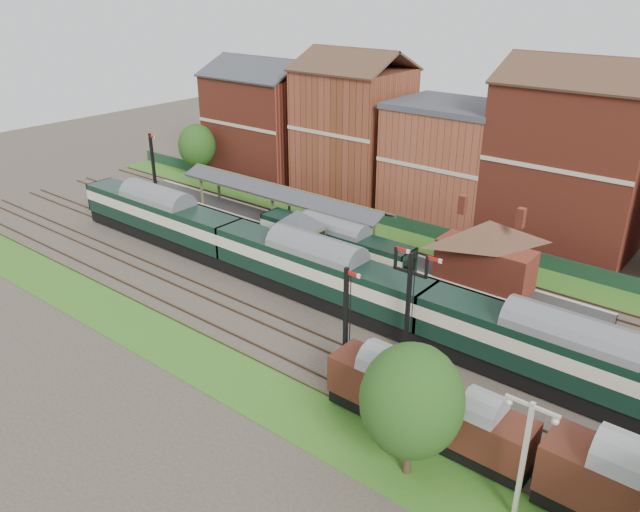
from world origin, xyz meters
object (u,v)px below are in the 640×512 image
Objects in this scene: signal_box at (298,239)px; semaphore_bracket at (409,298)px; dmu_train at (316,270)px; goods_van_a at (381,385)px; platform_railcar at (334,243)px.

signal_box is 0.73× the size of semaphore_bracket.
signal_box reaches higher than dmu_train.
signal_box reaches higher than goods_van_a.
dmu_train reaches higher than goods_van_a.
dmu_train is at bearing 144.10° from goods_van_a.
platform_railcar is at bearing 146.24° from semaphore_bracket.
signal_box is 0.97× the size of goods_van_a.
goods_van_a is (12.43, -9.00, -0.61)m from dmu_train.
platform_railcar is (1.57, 3.25, -0.97)m from signal_box.
signal_box is at bearing 144.57° from goods_van_a.
goods_van_a is at bearing -35.43° from signal_box.
dmu_train reaches higher than platform_railcar.
goods_van_a is (2.18, -6.50, -2.49)m from semaphore_bracket.
dmu_train is at bearing -34.17° from signal_box.
signal_box reaches higher than platform_railcar.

